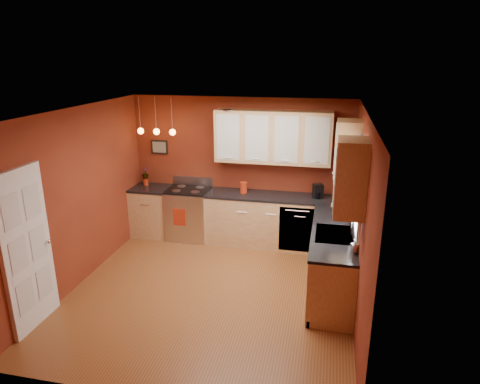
% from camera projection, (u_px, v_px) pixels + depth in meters
% --- Properties ---
extents(floor, '(4.20, 4.20, 0.00)m').
position_uv_depth(floor, '(211.00, 291.00, 6.25)').
color(floor, brown).
rests_on(floor, ground).
extents(ceiling, '(4.00, 4.20, 0.02)m').
position_uv_depth(ceiling, '(207.00, 112.00, 5.45)').
color(ceiling, beige).
rests_on(ceiling, wall_back).
extents(wall_back, '(4.00, 0.02, 2.60)m').
position_uv_depth(wall_back, '(241.00, 169.00, 7.80)').
color(wall_back, maroon).
rests_on(wall_back, floor).
extents(wall_front, '(4.00, 0.02, 2.60)m').
position_uv_depth(wall_front, '(145.00, 285.00, 3.89)').
color(wall_front, maroon).
rests_on(wall_front, floor).
extents(wall_left, '(0.02, 4.20, 2.60)m').
position_uv_depth(wall_left, '(77.00, 198.00, 6.25)').
color(wall_left, maroon).
rests_on(wall_left, floor).
extents(wall_right, '(0.02, 4.20, 2.60)m').
position_uv_depth(wall_right, '(360.00, 219.00, 5.45)').
color(wall_right, maroon).
rests_on(wall_right, floor).
extents(base_cabinets_back_left, '(0.70, 0.60, 0.90)m').
position_uv_depth(base_cabinets_back_left, '(153.00, 212.00, 8.11)').
color(base_cabinets_back_left, '#DDB676').
rests_on(base_cabinets_back_left, floor).
extents(base_cabinets_back_right, '(2.54, 0.60, 0.90)m').
position_uv_depth(base_cabinets_back_right, '(277.00, 222.00, 7.64)').
color(base_cabinets_back_right, '#DDB676').
rests_on(base_cabinets_back_right, floor).
extents(base_cabinets_right, '(0.60, 2.10, 0.90)m').
position_uv_depth(base_cabinets_right, '(332.00, 261.00, 6.19)').
color(base_cabinets_right, '#DDB676').
rests_on(base_cabinets_right, floor).
extents(counter_back_left, '(0.70, 0.62, 0.04)m').
position_uv_depth(counter_back_left, '(151.00, 188.00, 7.97)').
color(counter_back_left, black).
rests_on(counter_back_left, base_cabinets_back_left).
extents(counter_back_right, '(2.54, 0.62, 0.04)m').
position_uv_depth(counter_back_right, '(278.00, 197.00, 7.49)').
color(counter_back_right, black).
rests_on(counter_back_right, base_cabinets_back_right).
extents(counter_right, '(0.62, 2.10, 0.04)m').
position_uv_depth(counter_right, '(334.00, 231.00, 6.04)').
color(counter_right, black).
rests_on(counter_right, base_cabinets_right).
extents(gas_range, '(0.76, 0.64, 1.11)m').
position_uv_depth(gas_range, '(189.00, 213.00, 7.96)').
color(gas_range, silver).
rests_on(gas_range, floor).
extents(dishwasher_front, '(0.60, 0.02, 0.80)m').
position_uv_depth(dishwasher_front, '(297.00, 230.00, 7.30)').
color(dishwasher_front, silver).
rests_on(dishwasher_front, base_cabinets_back_right).
extents(sink, '(0.50, 0.70, 0.33)m').
position_uv_depth(sink, '(334.00, 236.00, 5.91)').
color(sink, '#96969B').
rests_on(sink, counter_right).
extents(window, '(0.06, 1.02, 1.22)m').
position_uv_depth(window, '(359.00, 183.00, 5.61)').
color(window, white).
rests_on(window, wall_right).
extents(door_left_wall, '(0.12, 0.82, 2.05)m').
position_uv_depth(door_left_wall, '(27.00, 250.00, 5.21)').
color(door_left_wall, white).
rests_on(door_left_wall, floor).
extents(upper_cabinets_back, '(2.00, 0.35, 0.90)m').
position_uv_depth(upper_cabinets_back, '(273.00, 137.00, 7.32)').
color(upper_cabinets_back, '#DDB676').
rests_on(upper_cabinets_back, wall_back).
extents(upper_cabinets_right, '(0.35, 1.95, 0.90)m').
position_uv_depth(upper_cabinets_right, '(349.00, 163.00, 5.59)').
color(upper_cabinets_right, '#DDB676').
rests_on(upper_cabinets_right, wall_right).
extents(wall_picture, '(0.32, 0.03, 0.26)m').
position_uv_depth(wall_picture, '(160.00, 147.00, 7.98)').
color(wall_picture, black).
rests_on(wall_picture, wall_back).
extents(pendant_lights, '(0.71, 0.11, 0.66)m').
position_uv_depth(pendant_lights, '(156.00, 131.00, 7.55)').
color(pendant_lights, '#96969B').
rests_on(pendant_lights, ceiling).
extents(red_canister, '(0.13, 0.13, 0.20)m').
position_uv_depth(red_canister, '(244.00, 188.00, 7.60)').
color(red_canister, '#A52911').
rests_on(red_canister, counter_back_right).
extents(red_vase, '(0.09, 0.09, 0.14)m').
position_uv_depth(red_vase, '(146.00, 182.00, 8.07)').
color(red_vase, '#A52911').
rests_on(red_vase, counter_back_left).
extents(flowers, '(0.15, 0.15, 0.22)m').
position_uv_depth(flowers, '(145.00, 173.00, 8.02)').
color(flowers, '#A52911').
rests_on(flowers, red_vase).
extents(coffee_maker, '(0.20, 0.20, 0.24)m').
position_uv_depth(coffee_maker, '(318.00, 192.00, 7.35)').
color(coffee_maker, black).
rests_on(coffee_maker, counter_back_right).
extents(soap_pump, '(0.11, 0.11, 0.18)m').
position_uv_depth(soap_pump, '(355.00, 246.00, 5.31)').
color(soap_pump, white).
rests_on(soap_pump, counter_right).
extents(dish_towel, '(0.23, 0.02, 0.31)m').
position_uv_depth(dish_towel, '(179.00, 217.00, 7.65)').
color(dish_towel, '#A52911').
rests_on(dish_towel, gas_range).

